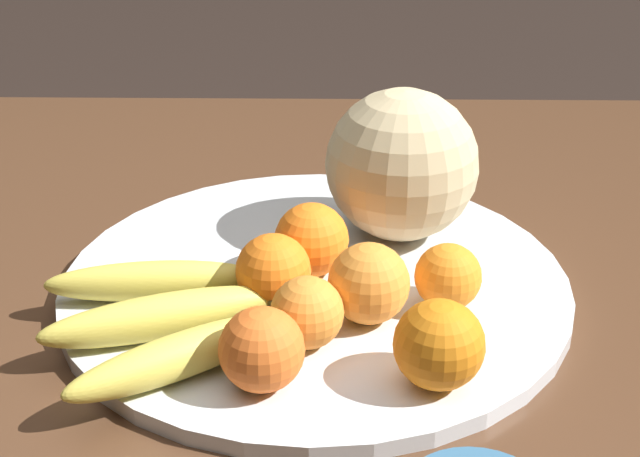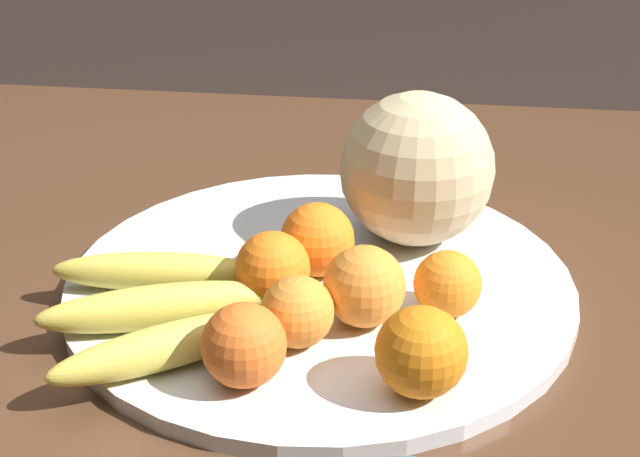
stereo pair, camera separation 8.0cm
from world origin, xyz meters
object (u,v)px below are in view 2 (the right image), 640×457
(banana_bunch, at_px, (163,306))
(orange_front_left, at_px, (364,286))
(orange_mid_center, at_px, (297,312))
(orange_top_small, at_px, (273,268))
(orange_back_right, at_px, (421,352))
(fruit_bowl, at_px, (320,283))
(orange_side_extra, at_px, (244,345))
(kitchen_table, at_px, (338,350))
(produce_tag, at_px, (326,303))
(orange_back_left, at_px, (447,284))
(orange_front_right, at_px, (317,240))
(melon, at_px, (417,169))

(banana_bunch, bearing_deg, orange_front_left, 169.38)
(orange_mid_center, bearing_deg, orange_top_small, -63.17)
(banana_bunch, height_order, orange_top_small, orange_top_small)
(orange_mid_center, relative_size, orange_back_right, 0.86)
(fruit_bowl, distance_m, orange_front_left, 0.09)
(orange_top_small, height_order, orange_side_extra, same)
(kitchen_table, relative_size, fruit_bowl, 3.09)
(orange_top_small, bearing_deg, orange_back_right, 139.65)
(orange_mid_center, height_order, produce_tag, orange_mid_center)
(banana_bunch, relative_size, orange_side_extra, 3.42)
(orange_mid_center, distance_m, orange_back_right, 0.11)
(orange_back_left, bearing_deg, orange_side_extra, 37.21)
(orange_front_right, distance_m, orange_back_left, 0.13)
(banana_bunch, height_order, orange_side_extra, orange_side_extra)
(produce_tag, bearing_deg, orange_side_extra, 86.98)
(orange_top_small, bearing_deg, orange_front_right, -120.08)
(orange_top_small, relative_size, produce_tag, 0.77)
(kitchen_table, relative_size, melon, 9.63)
(orange_top_small, bearing_deg, fruit_bowl, -127.16)
(orange_front_right, height_order, produce_tag, orange_front_right)
(kitchen_table, distance_m, orange_mid_center, 0.19)
(orange_front_right, distance_m, orange_top_small, 0.06)
(orange_front_left, xyz_separation_m, orange_front_right, (0.05, -0.08, -0.00))
(orange_top_small, xyz_separation_m, produce_tag, (-0.05, 0.00, -0.03))
(banana_bunch, relative_size, orange_top_small, 3.40)
(melon, xyz_separation_m, produce_tag, (0.07, 0.14, -0.07))
(melon, xyz_separation_m, orange_back_left, (-0.03, 0.14, -0.05))
(produce_tag, bearing_deg, banana_bunch, 40.30)
(melon, xyz_separation_m, orange_front_right, (0.09, 0.08, -0.04))
(orange_top_small, bearing_deg, orange_mid_center, 116.83)
(banana_bunch, relative_size, orange_back_left, 3.83)
(kitchen_table, height_order, melon, melon)
(melon, xyz_separation_m, banana_bunch, (0.20, 0.19, -0.06))
(orange_front_right, relative_size, orange_top_small, 1.05)
(orange_front_right, bearing_deg, melon, -136.90)
(fruit_bowl, bearing_deg, orange_front_left, 123.64)
(orange_mid_center, distance_m, orange_back_left, 0.13)
(orange_back_left, distance_m, produce_tag, 0.11)
(orange_front_right, xyz_separation_m, orange_back_right, (-0.10, 0.17, 0.00))
(fruit_bowl, xyz_separation_m, orange_top_small, (0.04, 0.05, 0.04))
(kitchen_table, height_order, orange_front_left, orange_front_left)
(fruit_bowl, relative_size, orange_front_right, 6.79)
(orange_front_left, bearing_deg, orange_front_right, -57.26)
(melon, distance_m, orange_top_small, 0.18)
(banana_bunch, relative_size, orange_front_left, 3.21)
(fruit_bowl, bearing_deg, orange_back_right, 121.23)
(melon, bearing_deg, fruit_bowl, 47.07)
(orange_mid_center, xyz_separation_m, orange_back_left, (-0.12, -0.06, -0.00))
(orange_front_right, distance_m, orange_back_right, 0.19)
(orange_top_small, bearing_deg, banana_bunch, 30.83)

